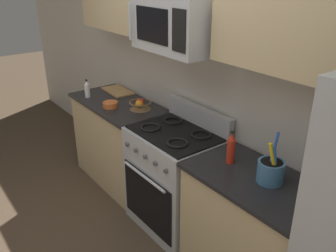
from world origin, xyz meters
TOP-DOWN VIEW (x-y plane):
  - ground_plane at (0.00, 0.00)m, footprint 16.00×16.00m
  - wall_back at (0.00, 0.98)m, footprint 8.00×0.10m
  - counter_left at (-0.95, 0.62)m, footprint 1.13×0.58m
  - range_oven at (-0.00, 0.63)m, footprint 0.76×0.62m
  - counter_right at (0.86, 0.62)m, footprint 0.94×0.58m
  - microwave at (-0.00, 0.65)m, footprint 0.69×0.44m
  - upper_cabinets_right at (0.87, 0.76)m, footprint 0.93×0.34m
  - utensil_crock at (0.93, 0.66)m, footprint 0.17×0.17m
  - fruit_basket at (-0.64, 0.70)m, footprint 0.21×0.21m
  - cutting_board at (-1.24, 0.79)m, footprint 0.41×0.24m
  - bottle_vinegar at (-1.27, 0.45)m, footprint 0.05×0.05m
  - bottle_hot_sauce at (0.61, 0.63)m, footprint 0.06×0.06m
  - prep_bowl at (-0.86, 0.50)m, footprint 0.15×0.15m

SIDE VIEW (x-z plane):
  - ground_plane at x=0.00m, z-range 0.00..0.00m
  - counter_left at x=-0.95m, z-range 0.00..0.91m
  - counter_right at x=0.86m, z-range 0.00..0.91m
  - range_oven at x=0.00m, z-range -0.07..1.02m
  - cutting_board at x=-1.24m, z-range 0.91..0.93m
  - prep_bowl at x=-0.86m, z-range 0.91..0.97m
  - fruit_basket at x=-0.64m, z-range 0.90..1.01m
  - utensil_crock at x=0.93m, z-range 0.82..1.16m
  - bottle_vinegar at x=-1.27m, z-range 0.90..1.09m
  - bottle_hot_sauce at x=0.61m, z-range 0.90..1.14m
  - wall_back at x=0.00m, z-range 0.00..2.60m
  - microwave at x=0.00m, z-range 1.59..1.99m
  - upper_cabinets_right at x=0.87m, z-range 1.61..2.34m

